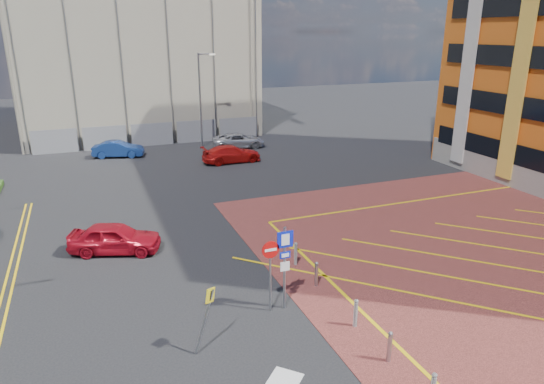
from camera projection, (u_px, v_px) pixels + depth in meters
ground at (282, 325)px, 16.79m from camera, size 140.00×140.00×0.00m
lamp_back at (201, 97)px, 41.57m from camera, size 1.53×0.16×8.00m
sign_cluster at (280, 261)px, 17.15m from camera, size 1.17×0.12×3.20m
warning_sign at (207, 312)px, 14.95m from camera, size 0.79×0.43×2.24m
bollard_row at (366, 325)px, 15.97m from camera, size 0.14×11.14×0.90m
construction_building at (130, 18)px, 48.66m from camera, size 21.20×19.20×22.00m
construction_fence at (164, 134)px, 43.32m from camera, size 21.60×0.06×2.00m
car_red_left at (115, 238)px, 22.15m from camera, size 4.40×2.92×1.39m
car_blue_back at (118, 149)px, 39.09m from camera, size 4.20×2.37×1.31m
car_red_back at (232, 154)px, 37.55m from camera, size 4.61×1.94×1.33m
car_silver_back at (239, 140)px, 42.34m from camera, size 4.78×2.66×1.26m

